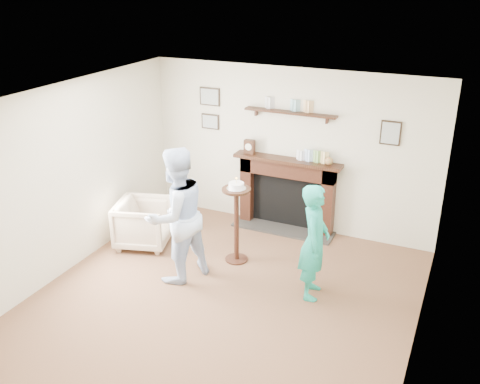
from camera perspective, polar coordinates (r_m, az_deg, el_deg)
name	(u,v)px	position (r m, az deg, el deg)	size (l,w,h in m)	color
ground	(218,307)	(6.63, -2.38, -12.14)	(5.00, 5.00, 0.00)	brown
room_shell	(241,163)	(6.44, 0.15, 3.08)	(4.54, 5.02, 2.52)	beige
armchair	(145,244)	(8.12, -10.05, -5.48)	(0.74, 0.76, 0.69)	#BCB08B
man	(179,277)	(7.25, -6.49, -8.95)	(0.87, 0.68, 1.80)	#A9BCD4
woman	(311,294)	(6.92, 7.59, -10.70)	(0.54, 0.35, 1.48)	#20A1BA
pedestal_table	(236,210)	(7.24, -0.39, -1.97)	(0.39, 0.39, 1.24)	black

